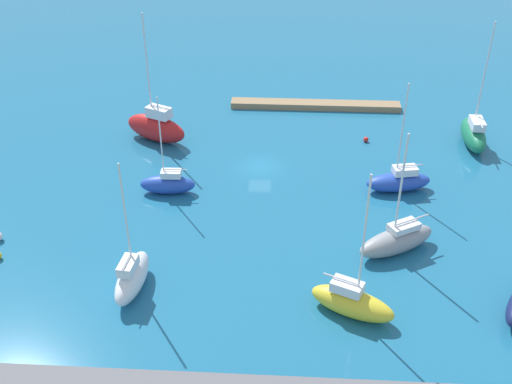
# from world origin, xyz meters

# --- Properties ---
(water) EXTENTS (160.00, 160.00, 0.00)m
(water) POSITION_xyz_m (0.00, 0.00, 0.00)
(water) COLOR #1E668C
(water) RESTS_ON ground
(pier_dock) EXTENTS (22.02, 2.06, 0.79)m
(pier_dock) POSITION_xyz_m (-6.40, -15.86, 0.40)
(pier_dock) COLOR #997A56
(pier_dock) RESTS_ON ground
(sailboat_blue_center_basin) EXTENTS (7.04, 3.64, 11.78)m
(sailboat_blue_center_basin) POSITION_xyz_m (-14.47, 4.00, 1.11)
(sailboat_blue_center_basin) COLOR #2347B2
(sailboat_blue_center_basin) RESTS_ON water
(sailboat_white_inner_mooring) EXTENTS (2.60, 6.49, 11.78)m
(sailboat_white_inner_mooring) POSITION_xyz_m (9.32, 20.91, 1.39)
(sailboat_white_inner_mooring) COLOR white
(sailboat_white_inner_mooring) RESTS_ON water
(sailboat_red_along_channel) EXTENTS (8.24, 5.66, 15.09)m
(sailboat_red_along_channel) POSITION_xyz_m (12.48, -5.50, 1.80)
(sailboat_red_along_channel) COLOR red
(sailboat_red_along_channel) RESTS_ON water
(sailboat_gray_by_breakwater) EXTENTS (7.85, 5.93, 11.82)m
(sailboat_gray_by_breakwater) POSITION_xyz_m (-12.87, 14.39, 1.22)
(sailboat_gray_by_breakwater) COLOR gray
(sailboat_gray_by_breakwater) RESTS_ON water
(sailboat_yellow_mid_basin) EXTENTS (7.10, 4.88, 12.80)m
(sailboat_yellow_mid_basin) POSITION_xyz_m (-8.32, 22.66, 1.22)
(sailboat_yellow_mid_basin) COLOR yellow
(sailboat_yellow_mid_basin) RESTS_ON water
(sailboat_green_near_pier) EXTENTS (2.61, 7.83, 14.44)m
(sailboat_green_near_pier) POSITION_xyz_m (-24.41, -6.53, 1.48)
(sailboat_green_near_pier) COLOR #19724C
(sailboat_green_near_pier) RESTS_ON water
(sailboat_blue_outer_mooring) EXTENTS (5.66, 2.17, 10.59)m
(sailboat_blue_outer_mooring) POSITION_xyz_m (9.11, 5.88, 1.09)
(sailboat_blue_outer_mooring) COLOR #2347B2
(sailboat_blue_outer_mooring) RESTS_ON water
(mooring_buoy_red) EXTENTS (0.62, 0.62, 0.62)m
(mooring_buoy_red) POSITION_xyz_m (-12.16, -6.58, 0.31)
(mooring_buoy_red) COLOR red
(mooring_buoy_red) RESTS_ON water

